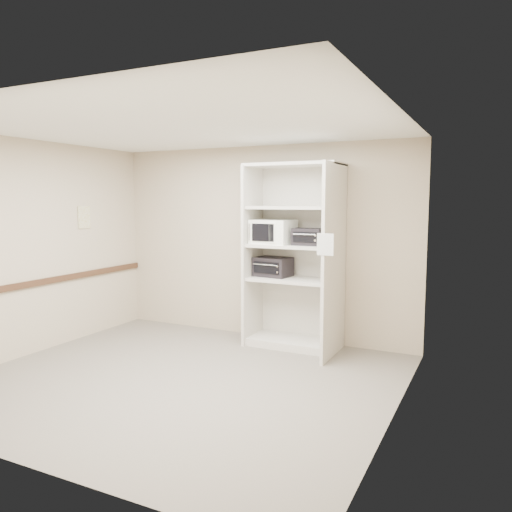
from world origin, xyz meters
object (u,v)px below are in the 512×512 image
at_px(microwave, 273,232).
at_px(toaster_oven_lower, 273,267).
at_px(toaster_oven_upper, 308,237).
at_px(shelving_unit, 297,263).

bearing_deg(microwave, toaster_oven_lower, 118.27).
bearing_deg(toaster_oven_upper, shelving_unit, 168.77).
xyz_separation_m(shelving_unit, toaster_oven_upper, (0.16, -0.03, 0.35)).
height_order(microwave, toaster_oven_upper, microwave).
bearing_deg(microwave, toaster_oven_upper, 6.62).
xyz_separation_m(microwave, toaster_oven_lower, (-0.03, 0.08, -0.48)).
distance_m(microwave, toaster_oven_upper, 0.50).
bearing_deg(toaster_oven_lower, shelving_unit, -0.12).
bearing_deg(toaster_oven_lower, microwave, -60.86).
height_order(shelving_unit, toaster_oven_upper, shelving_unit).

